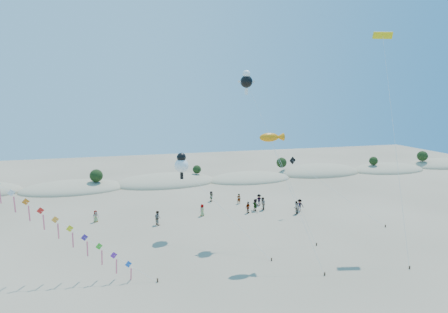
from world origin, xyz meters
TOP-DOWN VIEW (x-y plane):
  - dune_ridge at (1.06, 45.14)m, footprint 145.30×11.49m
  - fish_kite at (6.88, 11.26)m, footprint 4.23×6.59m
  - cartoon_kite_low at (-0.92, 19.31)m, footprint 8.09×10.85m
  - cartoon_kite_high at (6.76, 18.86)m, footprint 6.78×8.12m
  - parafoil_kite at (20.91, 13.70)m, footprint 3.97×10.20m
  - dark_kite at (16.95, 20.84)m, footprint 9.33×8.66m
  - beachgoers at (8.11, 25.25)m, footprint 28.52×10.48m

SIDE VIEW (x-z plane):
  - dune_ridge at x=1.06m, z-range -2.67..2.90m
  - beachgoers at x=8.11m, z-range -0.07..1.78m
  - dark_kite at x=16.95m, z-range 1.64..9.58m
  - cartoon_kite_low at x=-0.92m, z-range 3.50..13.13m
  - fish_kite at x=6.88m, z-range 5.76..18.27m
  - cartoon_kite_high at x=6.76m, z-range 8.32..27.35m
  - parafoil_kite at x=20.91m, z-range 10.63..33.75m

